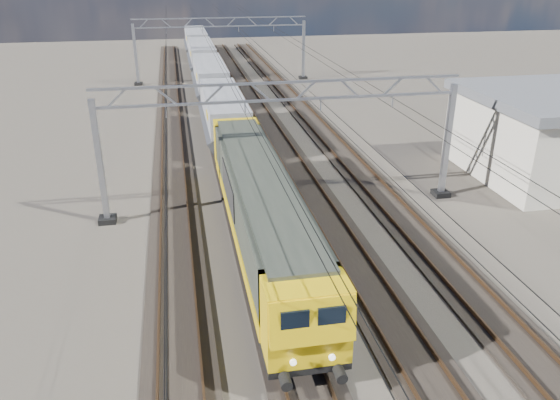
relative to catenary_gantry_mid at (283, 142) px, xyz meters
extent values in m
plane|color=#29251E|center=(0.00, -4.00, -3.91)|extent=(160.00, 160.00, 0.00)
cube|color=black|center=(-6.00, -4.00, -3.85)|extent=(2.60, 140.00, 0.12)
cube|color=brown|center=(-6.72, -4.00, -3.69)|extent=(0.08, 140.00, 0.16)
cube|color=brown|center=(-5.28, -4.00, -3.69)|extent=(0.08, 140.00, 0.16)
cube|color=black|center=(-2.00, -4.00, -3.85)|extent=(2.60, 140.00, 0.12)
cube|color=brown|center=(-2.72, -4.00, -3.69)|extent=(0.08, 140.00, 0.16)
cube|color=brown|center=(-1.28, -4.00, -3.69)|extent=(0.08, 140.00, 0.16)
cube|color=black|center=(2.00, -4.00, -3.85)|extent=(2.60, 140.00, 0.12)
cube|color=brown|center=(1.28, -4.00, -3.69)|extent=(0.08, 140.00, 0.16)
cube|color=brown|center=(2.72, -4.00, -3.69)|extent=(0.08, 140.00, 0.16)
cube|color=black|center=(6.00, -4.00, -3.85)|extent=(2.60, 140.00, 0.12)
cube|color=brown|center=(5.28, -4.00, -3.69)|extent=(0.08, 140.00, 0.16)
cube|color=brown|center=(6.72, -4.00, -3.69)|extent=(0.08, 140.00, 0.16)
cube|color=#92959F|center=(-9.50, 0.00, -0.61)|extent=(0.30, 0.30, 6.60)
cube|color=#92959F|center=(9.50, 0.00, -0.61)|extent=(0.30, 0.30, 6.60)
cube|color=black|center=(-9.50, 0.00, -3.76)|extent=(0.90, 0.90, 0.30)
cube|color=black|center=(9.50, 0.00, -3.76)|extent=(0.90, 0.90, 0.30)
cube|color=#92959F|center=(0.00, 0.00, 3.14)|extent=(19.30, 0.18, 0.12)
cube|color=#92959F|center=(0.00, 0.00, 2.24)|extent=(19.30, 0.18, 0.12)
cube|color=#92959F|center=(-8.31, 0.00, 2.69)|extent=(1.03, 0.10, 0.94)
cube|color=#92959F|center=(-5.94, 0.00, 2.69)|extent=(1.03, 0.10, 0.94)
cube|color=#92959F|center=(-3.56, 0.00, 2.69)|extent=(1.03, 0.10, 0.94)
cube|color=#92959F|center=(-1.19, 0.00, 2.69)|extent=(1.03, 0.10, 0.94)
cube|color=#92959F|center=(1.19, 0.00, 2.69)|extent=(1.03, 0.10, 0.94)
cube|color=#92959F|center=(3.56, 0.00, 2.69)|extent=(1.03, 0.10, 0.94)
cube|color=#92959F|center=(5.94, 0.00, 2.69)|extent=(1.03, 0.10, 0.94)
cube|color=#92959F|center=(8.31, 0.00, 2.69)|extent=(1.03, 0.10, 0.94)
cube|color=#92959F|center=(-6.00, 0.00, 1.92)|extent=(0.06, 0.06, 0.65)
cube|color=#92959F|center=(-2.00, 0.00, 1.92)|extent=(0.06, 0.06, 0.65)
cube|color=#92959F|center=(2.00, 0.00, 1.92)|extent=(0.06, 0.06, 0.65)
cube|color=#92959F|center=(6.00, 0.00, 1.92)|extent=(0.06, 0.06, 0.65)
cube|color=#92959F|center=(-9.50, 36.00, -0.61)|extent=(0.30, 0.30, 6.60)
cube|color=#92959F|center=(9.50, 36.00, -0.61)|extent=(0.30, 0.30, 6.60)
cube|color=black|center=(-9.50, 36.00, -3.76)|extent=(0.90, 0.90, 0.30)
cube|color=black|center=(9.50, 36.00, -3.76)|extent=(0.90, 0.90, 0.30)
cube|color=#92959F|center=(0.00, 36.00, 3.14)|extent=(19.30, 0.18, 0.12)
cube|color=#92959F|center=(0.00, 36.00, 2.24)|extent=(19.30, 0.18, 0.12)
cube|color=#92959F|center=(-8.31, 36.00, 2.69)|extent=(1.03, 0.10, 0.94)
cube|color=#92959F|center=(-5.94, 36.00, 2.69)|extent=(1.03, 0.10, 0.94)
cube|color=#92959F|center=(-3.56, 36.00, 2.69)|extent=(1.03, 0.10, 0.94)
cube|color=#92959F|center=(-1.19, 36.00, 2.69)|extent=(1.03, 0.10, 0.94)
cube|color=#92959F|center=(1.19, 36.00, 2.69)|extent=(1.03, 0.10, 0.94)
cube|color=#92959F|center=(3.56, 36.00, 2.69)|extent=(1.03, 0.10, 0.94)
cube|color=#92959F|center=(5.94, 36.00, 2.69)|extent=(1.03, 0.10, 0.94)
cube|color=#92959F|center=(8.31, 36.00, 2.69)|extent=(1.03, 0.10, 0.94)
cube|color=#92959F|center=(-6.00, 36.00, 1.92)|extent=(0.06, 0.06, 0.65)
cube|color=#92959F|center=(-2.00, 36.00, 1.92)|extent=(0.06, 0.06, 0.65)
cube|color=#92959F|center=(2.00, 36.00, 1.92)|extent=(0.06, 0.06, 0.65)
cube|color=#92959F|center=(6.00, 36.00, 1.92)|extent=(0.06, 0.06, 0.65)
cylinder|color=black|center=(-6.00, 4.00, 1.59)|extent=(0.03, 140.00, 0.03)
cylinder|color=black|center=(-6.00, 4.00, 2.09)|extent=(0.03, 140.00, 0.03)
cylinder|color=black|center=(-2.00, 4.00, 1.59)|extent=(0.03, 140.00, 0.03)
cylinder|color=black|center=(-2.00, 4.00, 2.09)|extent=(0.03, 140.00, 0.03)
cylinder|color=black|center=(2.00, 4.00, 1.59)|extent=(0.03, 140.00, 0.03)
cylinder|color=black|center=(2.00, 4.00, 2.09)|extent=(0.03, 140.00, 0.03)
cylinder|color=black|center=(6.00, 4.00, 1.59)|extent=(0.03, 140.00, 0.03)
cylinder|color=black|center=(6.00, 4.00, 2.09)|extent=(0.03, 140.00, 0.03)
cube|color=black|center=(-2.00, -11.04, -3.16)|extent=(2.20, 3.60, 0.60)
cube|color=black|center=(-2.00, 1.96, -3.16)|extent=(2.20, 3.60, 0.60)
cube|color=black|center=(-2.00, -4.54, -2.78)|extent=(2.65, 20.00, 0.25)
cube|color=black|center=(-2.00, -4.54, -3.16)|extent=(2.20, 4.50, 0.75)
cube|color=#2A3028|center=(-2.00, -4.54, -1.36)|extent=(2.65, 17.00, 2.60)
cube|color=#DFB50B|center=(-3.34, -4.54, -2.36)|extent=(0.04, 17.00, 0.60)
cube|color=#DFB50B|center=(-0.66, -4.54, -2.36)|extent=(0.04, 17.00, 0.60)
cube|color=black|center=(-3.35, -3.54, -1.01)|extent=(0.05, 5.00, 1.40)
cube|color=black|center=(-0.65, -3.54, -1.01)|extent=(0.05, 5.00, 1.40)
cube|color=#2A3028|center=(-2.00, -4.54, 0.01)|extent=(2.25, 18.00, 0.15)
cube|color=#DFB50B|center=(-2.00, -13.64, -1.36)|extent=(2.65, 1.80, 2.60)
cube|color=#DFB50B|center=(-2.00, -14.59, -0.86)|extent=(2.60, 0.46, 1.52)
cube|color=black|center=(-2.55, -14.69, -0.76)|extent=(0.85, 0.08, 0.75)
cube|color=black|center=(-1.45, -14.69, -0.76)|extent=(0.85, 0.08, 0.75)
cylinder|color=black|center=(-2.85, -14.84, -2.76)|extent=(0.36, 0.50, 0.36)
cylinder|color=black|center=(-1.15, -14.84, -2.76)|extent=(0.36, 0.50, 0.36)
cylinder|color=white|center=(-2.60, -14.74, -2.16)|extent=(0.20, 0.08, 0.20)
cylinder|color=white|center=(-1.40, -14.74, -2.16)|extent=(0.20, 0.08, 0.20)
cube|color=#DFB50B|center=(-2.00, 4.56, -1.36)|extent=(2.65, 1.80, 2.60)
cube|color=#DFB50B|center=(-2.00, 5.51, -0.86)|extent=(2.60, 0.46, 1.52)
cube|color=black|center=(-2.55, 5.61, -0.76)|extent=(0.85, 0.08, 0.75)
cube|color=black|center=(-1.45, 5.61, -0.76)|extent=(0.85, 0.08, 0.75)
cylinder|color=black|center=(-2.85, 5.76, -2.76)|extent=(0.36, 0.50, 0.36)
cylinder|color=black|center=(-1.15, 5.76, -2.76)|extent=(0.36, 0.50, 0.36)
cylinder|color=white|center=(-2.60, 5.66, -2.16)|extent=(0.20, 0.08, 0.20)
cylinder|color=white|center=(-1.40, 5.66, -2.16)|extent=(0.20, 0.08, 0.20)
cube|color=black|center=(-2.00, 8.66, -3.19)|extent=(2.20, 2.60, 0.55)
cube|color=black|center=(-2.00, 17.66, -3.19)|extent=(2.20, 2.60, 0.55)
cube|color=black|center=(-2.00, 13.16, -2.83)|extent=(2.40, 13.00, 0.20)
cube|color=gray|center=(-2.00, 13.16, -1.11)|extent=(2.80, 12.00, 1.80)
cube|color=#414348|center=(-2.95, 13.16, -2.36)|extent=(1.48, 12.00, 1.36)
cube|color=#414348|center=(-1.05, 13.16, -2.36)|extent=(1.48, 12.00, 1.36)
cube|color=#DFB50B|center=(-3.42, 10.16, -1.01)|extent=(0.04, 1.20, 0.50)
cube|color=black|center=(-2.00, 22.86, -3.19)|extent=(2.20, 2.60, 0.55)
cube|color=black|center=(-2.00, 31.86, -3.19)|extent=(2.20, 2.60, 0.55)
cube|color=black|center=(-2.00, 27.36, -2.83)|extent=(2.40, 13.00, 0.20)
cube|color=gray|center=(-2.00, 27.36, -1.11)|extent=(2.80, 12.00, 1.80)
cube|color=#414348|center=(-2.95, 27.36, -2.36)|extent=(1.48, 12.00, 1.36)
cube|color=#414348|center=(-1.05, 27.36, -2.36)|extent=(1.48, 12.00, 1.36)
cube|color=#DFB50B|center=(-3.42, 24.36, -1.01)|extent=(0.04, 1.20, 0.50)
cube|color=black|center=(-2.00, 37.06, -3.19)|extent=(2.20, 2.60, 0.55)
cube|color=black|center=(-2.00, 46.06, -3.19)|extent=(2.20, 2.60, 0.55)
cube|color=black|center=(-2.00, 41.56, -2.83)|extent=(2.40, 13.00, 0.20)
cube|color=gray|center=(-2.00, 41.56, -1.11)|extent=(2.80, 12.00, 1.80)
cube|color=#414348|center=(-2.95, 41.56, -2.36)|extent=(1.48, 12.00, 1.36)
cube|color=#414348|center=(-1.05, 41.56, -2.36)|extent=(1.48, 12.00, 1.36)
cube|color=#DFB50B|center=(-3.42, 38.56, -1.01)|extent=(0.04, 1.20, 0.50)
cube|color=black|center=(-2.00, 51.26, -3.19)|extent=(2.20, 2.60, 0.55)
cube|color=black|center=(-2.00, 60.26, -3.19)|extent=(2.20, 2.60, 0.55)
cube|color=black|center=(-2.00, 55.76, -2.83)|extent=(2.40, 13.00, 0.20)
cube|color=gray|center=(-2.00, 55.76, -1.11)|extent=(2.80, 12.00, 1.80)
cube|color=#414348|center=(-2.95, 55.76, -2.36)|extent=(1.48, 12.00, 1.36)
cube|color=#414348|center=(-1.05, 55.76, -2.36)|extent=(1.48, 12.00, 1.36)
cube|color=#DFB50B|center=(-3.42, 52.76, -1.01)|extent=(0.04, 1.20, 0.50)
camera|label=1|loc=(-5.42, -27.37, 8.77)|focal=35.00mm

